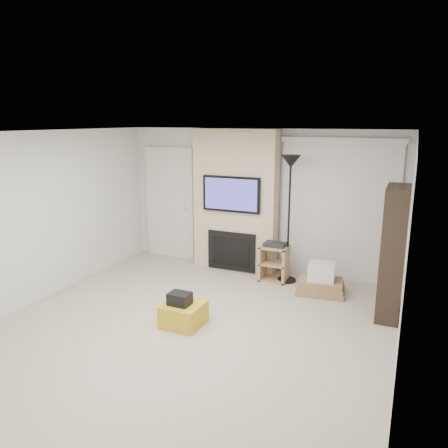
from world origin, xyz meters
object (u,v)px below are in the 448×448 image
at_px(av_stand, 274,261).
at_px(bookshelf, 393,253).
at_px(floor_lamp, 290,183).
at_px(box_stack, 321,282).
at_px(ottoman, 184,314).

xyz_separation_m(av_stand, bookshelf, (1.85, -0.64, 0.55)).
bearing_deg(floor_lamp, box_stack, -25.48).
relative_size(floor_lamp, box_stack, 2.67).
relative_size(ottoman, floor_lamp, 0.24).
distance_m(av_stand, bookshelf, 2.04).
distance_m(ottoman, av_stand, 2.16).
height_order(av_stand, box_stack, av_stand).
xyz_separation_m(ottoman, floor_lamp, (0.81, 2.12, 1.51)).
height_order(floor_lamp, box_stack, floor_lamp).
distance_m(box_stack, bookshelf, 1.30).
distance_m(floor_lamp, bookshelf, 1.94).
xyz_separation_m(floor_lamp, av_stand, (-0.21, -0.05, -1.31)).
relative_size(box_stack, bookshelf, 0.44).
relative_size(ottoman, av_stand, 0.76).
relative_size(av_stand, bookshelf, 0.37).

